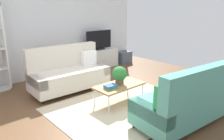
# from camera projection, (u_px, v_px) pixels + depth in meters

# --- Properties ---
(ground_plane) EXTENTS (7.68, 7.68, 0.00)m
(ground_plane) POSITION_uv_depth(u_px,v_px,m) (113.00, 102.00, 4.71)
(ground_plane) COLOR brown
(wall_far) EXTENTS (6.40, 0.12, 2.90)m
(wall_far) POSITION_uv_depth(u_px,v_px,m) (49.00, 27.00, 6.31)
(wall_far) COLOR silver
(wall_far) RESTS_ON ground_plane
(area_rug) EXTENTS (2.90, 2.20, 0.01)m
(area_rug) POSITION_uv_depth(u_px,v_px,m) (124.00, 106.00, 4.52)
(area_rug) COLOR beige
(area_rug) RESTS_ON ground_plane
(couch_beige) EXTENTS (1.92, 0.90, 1.10)m
(couch_beige) POSITION_uv_depth(u_px,v_px,m) (69.00, 73.00, 5.35)
(couch_beige) COLOR beige
(couch_beige) RESTS_ON ground_plane
(couch_green) EXTENTS (1.98, 1.04, 1.10)m
(couch_green) POSITION_uv_depth(u_px,v_px,m) (187.00, 101.00, 3.74)
(couch_green) COLOR teal
(couch_green) RESTS_ON ground_plane
(coffee_table) EXTENTS (1.10, 0.56, 0.42)m
(coffee_table) POSITION_uv_depth(u_px,v_px,m) (119.00, 86.00, 4.59)
(coffee_table) COLOR #9E7042
(coffee_table) RESTS_ON ground_plane
(tv_console) EXTENTS (1.40, 0.44, 0.64)m
(tv_console) POSITION_uv_depth(u_px,v_px,m) (99.00, 59.00, 7.39)
(tv_console) COLOR silver
(tv_console) RESTS_ON ground_plane
(tv) EXTENTS (1.00, 0.20, 0.64)m
(tv) POSITION_uv_depth(u_px,v_px,m) (99.00, 40.00, 7.20)
(tv) COLOR black
(tv) RESTS_ON tv_console
(storage_trunk) EXTENTS (0.52, 0.40, 0.44)m
(storage_trunk) POSITION_uv_depth(u_px,v_px,m) (124.00, 57.00, 8.05)
(storage_trunk) COLOR #4C5666
(storage_trunk) RESTS_ON ground_plane
(potted_plant) EXTENTS (0.32, 0.32, 0.39)m
(potted_plant) POSITION_uv_depth(u_px,v_px,m) (120.00, 74.00, 4.56)
(potted_plant) COLOR brown
(potted_plant) RESTS_ON coffee_table
(table_book_0) EXTENTS (0.27, 0.22, 0.04)m
(table_book_0) POSITION_uv_depth(u_px,v_px,m) (111.00, 88.00, 4.35)
(table_book_0) COLOR #3F8C4C
(table_book_0) RESTS_ON coffee_table
(table_book_1) EXTENTS (0.25, 0.20, 0.04)m
(table_book_1) POSITION_uv_depth(u_px,v_px,m) (111.00, 86.00, 4.34)
(table_book_1) COLOR #3359B2
(table_book_1) RESTS_ON table_book_0
(vase_0) EXTENTS (0.10, 0.10, 0.17)m
(vase_0) POSITION_uv_depth(u_px,v_px,m) (84.00, 49.00, 6.94)
(vase_0) COLOR #33B29E
(vase_0) RESTS_ON tv_console
(vase_1) EXTENTS (0.09, 0.09, 0.14)m
(vase_1) POSITION_uv_depth(u_px,v_px,m) (88.00, 49.00, 7.05)
(vase_1) COLOR #4C72B2
(vase_1) RESTS_ON tv_console
(bottle_0) EXTENTS (0.04, 0.04, 0.20)m
(bottle_0) POSITION_uv_depth(u_px,v_px,m) (93.00, 48.00, 7.07)
(bottle_0) COLOR purple
(bottle_0) RESTS_ON tv_console
(bottle_1) EXTENTS (0.05, 0.05, 0.15)m
(bottle_1) POSITION_uv_depth(u_px,v_px,m) (96.00, 48.00, 7.14)
(bottle_1) COLOR #262626
(bottle_1) RESTS_ON tv_console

